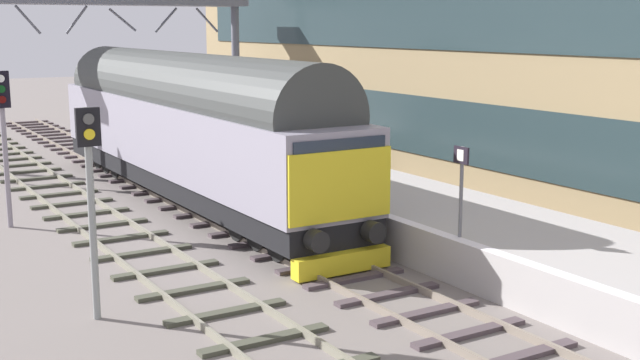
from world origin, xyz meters
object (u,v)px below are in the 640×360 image
(signal_post_near, at_px, (91,188))
(diesel_locomotive, at_px, (187,124))
(signal_post_mid, at_px, (4,128))
(waiting_passenger, at_px, (263,125))
(platform_number_sign, at_px, (461,178))

(signal_post_near, bearing_deg, diesel_locomotive, 58.20)
(signal_post_mid, bearing_deg, diesel_locomotive, 5.63)
(signal_post_near, height_order, signal_post_mid, signal_post_mid)
(diesel_locomotive, distance_m, waiting_passenger, 4.21)
(diesel_locomotive, xyz_separation_m, signal_post_mid, (-5.50, -0.54, 0.29))
(diesel_locomotive, xyz_separation_m, signal_post_near, (-5.50, -8.87, 0.06))
(platform_number_sign, relative_size, waiting_passenger, 1.20)
(signal_post_mid, bearing_deg, platform_number_sign, -54.00)
(diesel_locomotive, xyz_separation_m, waiting_passenger, (3.68, 1.98, -0.49))
(diesel_locomotive, height_order, signal_post_near, diesel_locomotive)
(signal_post_mid, distance_m, waiting_passenger, 9.55)
(signal_post_near, relative_size, signal_post_mid, 0.94)
(signal_post_near, bearing_deg, signal_post_mid, 90.00)
(diesel_locomotive, bearing_deg, signal_post_mid, -174.37)
(signal_post_mid, relative_size, platform_number_sign, 2.18)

